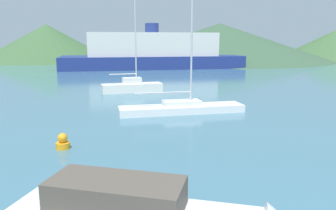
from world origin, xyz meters
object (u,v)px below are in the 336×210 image
object	(u,v)px
buoy_marker	(63,142)
sailboat_middle	(132,86)
sailboat_inner	(182,107)
ferry_distant	(152,53)

from	to	relation	value
buoy_marker	sailboat_middle	bearing A→B (deg)	79.38
sailboat_inner	ferry_distant	world-z (taller)	sailboat_inner
sailboat_middle	buoy_marker	size ratio (longest dim) A/B	13.06
sailboat_inner	sailboat_middle	distance (m)	9.86
sailboat_middle	sailboat_inner	bearing A→B (deg)	-82.35
sailboat_inner	ferry_distant	size ratio (longest dim) A/B	0.34
sailboat_inner	ferry_distant	bearing A→B (deg)	83.35
sailboat_middle	ferry_distant	size ratio (longest dim) A/B	0.29
sailboat_inner	ferry_distant	distance (m)	36.75
sailboat_inner	buoy_marker	world-z (taller)	sailboat_inner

